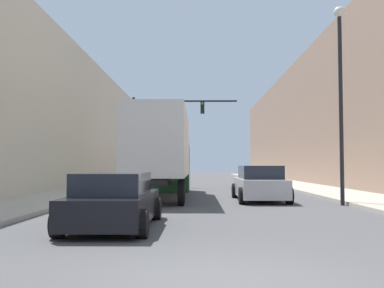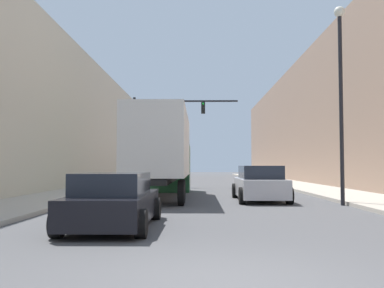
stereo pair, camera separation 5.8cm
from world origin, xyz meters
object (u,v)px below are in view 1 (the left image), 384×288
Objects in this scene: semi_truck at (163,152)px; sedan_car at (115,201)px; street_lamp at (340,80)px; suv_car at (259,184)px; traffic_signal_gantry at (158,124)px.

sedan_car is at bearing -92.01° from semi_truck.
street_lamp is (7.91, 6.21, 4.38)m from sedan_car.
semi_truck is at bearing 154.59° from suv_car.
semi_truck is at bearing 87.99° from sedan_car.
suv_car is at bearing 143.52° from street_lamp.
traffic_signal_gantry reaches higher than suv_car.
sedan_car is at bearing -87.71° from traffic_signal_gantry.
street_lamp is at bearing 38.13° from sedan_car.
traffic_signal_gantry is (-1.23, 10.90, 2.51)m from semi_truck.
traffic_signal_gantry is (-0.86, 21.48, 4.11)m from sedan_car.
semi_truck is 1.46× the size of traffic_signal_gantry.
suv_car is at bearing -25.41° from semi_truck.
suv_car is (4.55, -2.16, -1.51)m from semi_truck.
suv_car is 0.60× the size of traffic_signal_gantry.
street_lamp reaches higher than traffic_signal_gantry.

